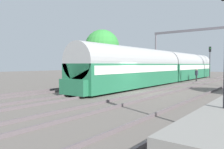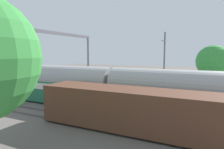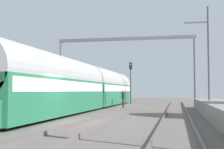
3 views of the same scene
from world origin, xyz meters
The scene contains 8 objects.
platform centered at (9.67, 2.00, 0.45)m, with size 4.40×28.00×0.90m.
passenger_train centered at (-1.95, 11.40, 1.97)m, with size 2.93×32.85×3.82m.
freight_car centered at (-5.85, 8.21, 1.47)m, with size 2.80×13.00×2.70m.
person_crossing centered at (0.71, 14.83, 1.03)m, with size 0.32×0.44×1.73m.
railway_signal_far centered at (-0.03, 25.12, 3.41)m, with size 0.36×0.30×5.34m.
catenary_gantry centered at (0.00, 20.29, 5.88)m, with size 16.10×0.28×7.86m.
catenary_pole_east_mid centered at (8.20, 8.70, 4.15)m, with size 1.90×0.20×8.00m.
tree_east_background centered at (11.92, 2.84, 4.11)m, with size 4.47×4.47×6.35m.
Camera 2 is at (-18.25, 3.63, 5.33)m, focal length 31.62 mm.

